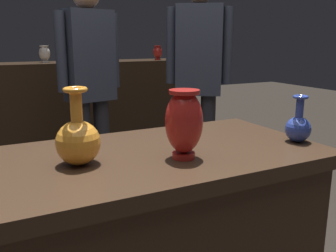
# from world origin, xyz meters

# --- Properties ---
(back_display_shelf) EXTENTS (2.60, 0.40, 0.99)m
(back_display_shelf) POSITION_xyz_m (0.00, 2.20, 0.49)
(back_display_shelf) COLOR black
(back_display_shelf) RESTS_ON ground_plane
(vase_centerpiece) EXTENTS (0.12, 0.12, 0.23)m
(vase_centerpiece) POSITION_xyz_m (0.06, -0.11, 0.92)
(vase_centerpiece) COLOR red
(vase_centerpiece) RESTS_ON display_plinth
(vase_tall_behind) EXTENTS (0.10, 0.10, 0.18)m
(vase_tall_behind) POSITION_xyz_m (0.54, -0.13, 0.86)
(vase_tall_behind) COLOR #2D429E
(vase_tall_behind) RESTS_ON display_plinth
(vase_left_accent) EXTENTS (0.14, 0.14, 0.24)m
(vase_left_accent) POSITION_xyz_m (-0.26, -0.01, 0.88)
(vase_left_accent) COLOR orange
(vase_left_accent) RESTS_ON display_plinth
(shelf_vase_right) EXTENTS (0.09, 0.09, 0.15)m
(shelf_vase_right) POSITION_xyz_m (0.52, 2.18, 1.07)
(shelf_vase_right) COLOR orange
(shelf_vase_right) RESTS_ON back_display_shelf
(shelf_vase_far_right) EXTENTS (0.09, 0.09, 0.14)m
(shelf_vase_far_right) POSITION_xyz_m (1.04, 2.15, 1.06)
(shelf_vase_far_right) COLOR red
(shelf_vase_far_right) RESTS_ON back_display_shelf
(shelf_vase_center) EXTENTS (0.09, 0.09, 0.14)m
(shelf_vase_center) POSITION_xyz_m (0.00, 2.20, 1.07)
(shelf_vase_center) COLOR silver
(shelf_vase_center) RESTS_ON back_display_shelf
(visitor_center_back) EXTENTS (0.46, 0.25, 1.55)m
(visitor_center_back) POSITION_xyz_m (0.17, 1.40, 0.91)
(visitor_center_back) COLOR #232328
(visitor_center_back) RESTS_ON ground_plane
(visitor_near_right) EXTENTS (0.40, 0.33, 1.60)m
(visitor_near_right) POSITION_xyz_m (0.89, 1.16, 0.94)
(visitor_near_right) COLOR #232328
(visitor_near_right) RESTS_ON ground_plane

